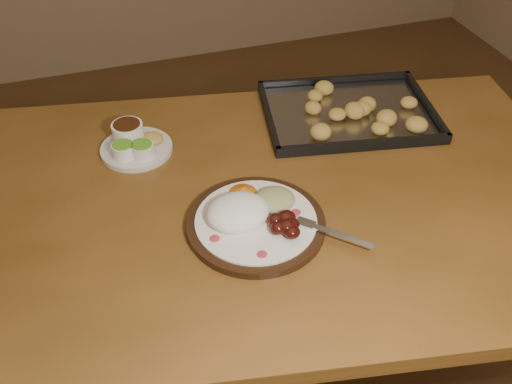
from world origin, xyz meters
name	(u,v)px	position (x,y,z in m)	size (l,w,h in m)	color
ground	(260,338)	(0.00, 0.00, 0.00)	(4.00, 4.00, 0.00)	#523A1C
dining_table	(260,227)	(-0.05, -0.14, 0.65)	(1.64, 1.16, 0.75)	brown
dinner_plate	(254,217)	(-0.09, -0.22, 0.77)	(0.35, 0.30, 0.07)	black
condiment_saucer	(134,143)	(-0.29, 0.12, 0.77)	(0.18, 0.18, 0.06)	silver
baking_tray	(348,111)	(0.28, 0.10, 0.76)	(0.49, 0.40, 0.05)	black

